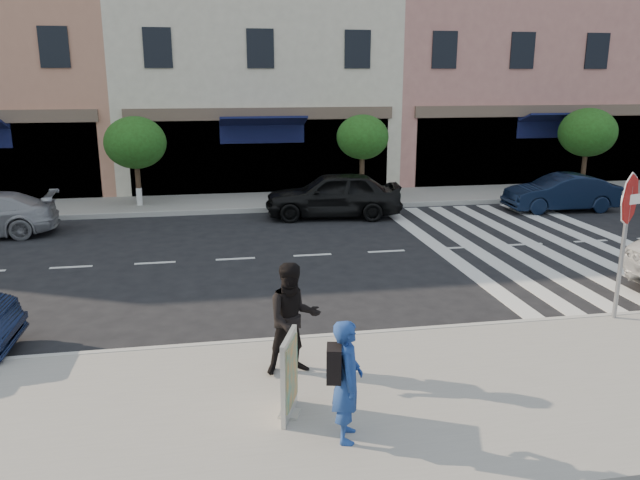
# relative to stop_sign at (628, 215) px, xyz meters

# --- Properties ---
(ground) EXTENTS (120.00, 120.00, 0.00)m
(ground) POSITION_rel_stop_sign_xyz_m (-4.79, 1.67, -2.13)
(ground) COLOR black
(ground) RESTS_ON ground
(sidewalk_near) EXTENTS (60.00, 4.50, 0.15)m
(sidewalk_near) POSITION_rel_stop_sign_xyz_m (-4.79, -2.08, -2.06)
(sidewalk_near) COLOR gray
(sidewalk_near) RESTS_ON ground
(sidewalk_far) EXTENTS (60.00, 3.00, 0.15)m
(sidewalk_far) POSITION_rel_stop_sign_xyz_m (-4.79, 12.67, -2.06)
(sidewalk_far) COLOR gray
(sidewalk_far) RESTS_ON ground
(building_centre) EXTENTS (11.00, 9.00, 11.00)m
(building_centre) POSITION_rel_stop_sign_xyz_m (-5.29, 18.67, 3.37)
(building_centre) COLOR beige
(building_centre) RESTS_ON ground
(building_east_mid) EXTENTS (13.00, 9.00, 13.00)m
(building_east_mid) POSITION_rel_stop_sign_xyz_m (6.71, 18.67, 4.37)
(building_east_mid) COLOR tan
(building_east_mid) RESTS_ON ground
(street_tree_wb) EXTENTS (2.10, 2.10, 3.06)m
(street_tree_wb) POSITION_rel_stop_sign_xyz_m (-9.79, 12.47, 0.18)
(street_tree_wb) COLOR #473323
(street_tree_wb) RESTS_ON sidewalk_far
(street_tree_c) EXTENTS (1.90, 1.90, 3.04)m
(street_tree_c) POSITION_rel_stop_sign_xyz_m (-1.79, 12.47, 0.23)
(street_tree_c) COLOR #473323
(street_tree_c) RESTS_ON sidewalk_far
(street_tree_ea) EXTENTS (2.20, 2.20, 3.19)m
(street_tree_ea) POSITION_rel_stop_sign_xyz_m (7.21, 12.47, 0.26)
(street_tree_ea) COLOR #473323
(street_tree_ea) RESTS_ON sidewalk_far
(stop_sign) EXTENTS (0.94, 0.31, 2.75)m
(stop_sign) POSITION_rel_stop_sign_xyz_m (0.00, 0.00, 0.00)
(stop_sign) COLOR gray
(stop_sign) RESTS_ON sidewalk_near
(photographer) EXTENTS (0.49, 0.64, 1.57)m
(photographer) POSITION_rel_stop_sign_xyz_m (-5.81, -3.00, -1.20)
(photographer) COLOR navy
(photographer) RESTS_ON sidewalk_near
(walker) EXTENTS (0.92, 0.76, 1.73)m
(walker) POSITION_rel_stop_sign_xyz_m (-6.22, -1.10, -1.11)
(walker) COLOR black
(walker) RESTS_ON sidewalk_near
(poster_board) EXTENTS (0.34, 0.72, 1.15)m
(poster_board) POSITION_rel_stop_sign_xyz_m (-6.44, -2.34, -1.42)
(poster_board) COLOR beige
(poster_board) RESTS_ON sidewalk_near
(car_far_mid) EXTENTS (4.63, 2.31, 1.51)m
(car_far_mid) POSITION_rel_stop_sign_xyz_m (-3.36, 10.04, -1.37)
(car_far_mid) COLOR black
(car_far_mid) RESTS_ON ground
(car_far_right) EXTENTS (3.87, 1.49, 1.26)m
(car_far_right) POSITION_rel_stop_sign_xyz_m (4.59, 9.62, -1.50)
(car_far_right) COLOR black
(car_far_right) RESTS_ON ground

